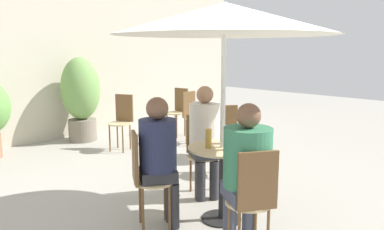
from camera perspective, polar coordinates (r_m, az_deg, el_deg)
ground_plane at (r=3.67m, az=2.66°, el=-15.87°), size 20.00×20.00×0.00m
storefront_wall at (r=6.87m, az=-24.15°, el=8.31°), size 10.00×0.06×3.00m
cafe_table_near at (r=3.53m, az=4.61°, el=-7.93°), size 0.64×0.64×0.71m
cafe_table_far at (r=5.54m, az=5.75°, el=-1.47°), size 0.61×0.61×0.71m
bistro_chair_0 at (r=4.19m, az=1.45°, el=-4.83°), size 0.40×0.41×0.88m
bistro_chair_1 at (r=3.37m, az=-7.31°, el=-8.62°), size 0.41×0.40×0.88m
bistro_chair_2 at (r=2.89m, az=9.30°, el=-11.96°), size 0.40×0.41×0.88m
bistro_chair_3 at (r=6.97m, az=-2.02°, el=1.15°), size 0.38×0.36×0.88m
bistro_chair_4 at (r=6.41m, az=0.03°, el=0.37°), size 0.36×0.37×0.88m
bistro_chair_5 at (r=6.10m, az=-10.59°, el=-0.29°), size 0.41×0.40×0.88m
bistro_chair_6 at (r=4.85m, az=5.36°, el=-2.81°), size 0.41×0.41×0.88m
seated_person_0 at (r=4.02m, az=1.99°, el=-2.67°), size 0.40×0.41×1.22m
seated_person_1 at (r=3.34m, az=-4.98°, el=-5.54°), size 0.42×0.40×1.19m
seated_person_2 at (r=2.95m, az=8.31°, el=-7.78°), size 0.45×0.47×1.20m
beer_glass_0 at (r=3.38m, az=6.46°, el=-4.08°), size 0.06×0.06×0.14m
beer_glass_1 at (r=3.58m, az=4.82°, el=-2.95°), size 0.07×0.07×0.18m
beer_glass_2 at (r=3.41m, az=2.55°, el=-3.59°), size 0.06×0.06×0.18m
potted_plant_1 at (r=6.81m, az=-16.57°, el=2.92°), size 0.67×0.67×1.47m
umbrella at (r=3.37m, az=4.94°, el=14.36°), size 1.97×1.97×2.00m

